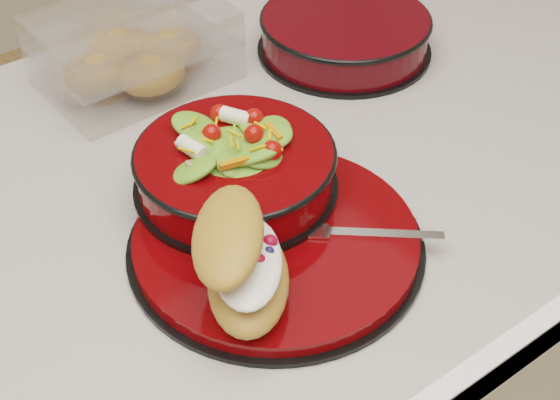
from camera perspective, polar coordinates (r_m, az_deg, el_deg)
island_counter at (r=1.26m, az=1.65°, el=-11.64°), size 1.24×0.74×0.90m
dinner_plate at (r=0.79m, az=-0.22°, el=-2.97°), size 0.30×0.30×0.02m
salad_bowl at (r=0.81m, az=-3.32°, el=2.75°), size 0.22×0.22×0.09m
croissant at (r=0.70m, az=-2.65°, el=-4.39°), size 0.14×0.17×0.08m
fork at (r=0.78m, az=6.05°, el=-2.43°), size 0.13×0.11×0.00m
pastry_box at (r=1.04m, az=-10.62°, el=10.68°), size 0.24×0.18×0.09m
extra_bowl at (r=1.09m, az=4.77°, el=12.11°), size 0.24×0.24×0.05m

